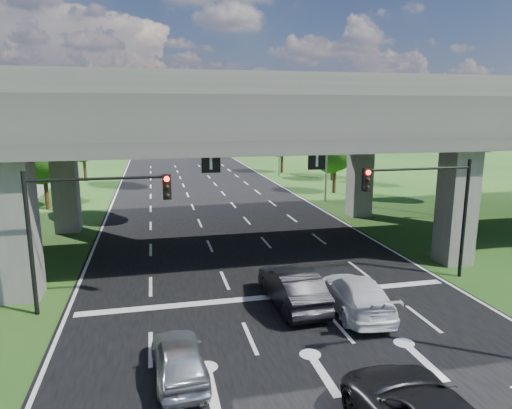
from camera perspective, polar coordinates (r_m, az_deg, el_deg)
name	(u,v)px	position (r m, az deg, el deg)	size (l,w,h in m)	color
ground	(296,333)	(18.07, 5.03, -15.76)	(160.00, 160.00, 0.00)	#1D4717
road	(244,254)	(27.04, -1.46, -6.19)	(18.00, 120.00, 0.03)	black
overpass	(237,117)	(27.70, -2.37, 10.86)	(80.00, 15.00, 10.00)	#343230
signal_right	(428,198)	(23.45, 20.69, 0.78)	(5.76, 0.54, 6.00)	black
signal_left	(85,214)	(19.82, -20.61, -1.10)	(5.76, 0.54, 6.00)	black
streetlight_far	(323,138)	(42.12, 8.37, 8.21)	(3.38, 0.25, 10.00)	gray
streetlight_beyond	(276,131)	(57.32, 2.57, 9.22)	(3.38, 0.25, 10.00)	gray
tree_left_near	(43,153)	(42.34, -25.04, 5.87)	(4.50, 4.50, 7.80)	black
tree_left_mid	(30,153)	(50.84, -26.45, 5.81)	(3.91, 3.90, 6.76)	black
tree_left_far	(83,138)	(57.88, -20.83, 7.80)	(4.80, 4.80, 8.32)	black
tree_right_near	(336,149)	(47.02, 9.94, 6.86)	(4.20, 4.20, 7.28)	black
tree_right_mid	(333,146)	(55.55, 9.63, 7.26)	(3.91, 3.90, 6.76)	black
tree_right_far	(282,137)	(61.75, 3.33, 8.43)	(4.50, 4.50, 7.80)	black
car_silver	(179,358)	(15.29, -9.60, -18.38)	(1.58, 3.93, 1.34)	#ABAFB3
car_dark	(292,287)	(20.01, 4.57, -10.26)	(1.74, 4.99, 1.64)	black
car_white	(356,294)	(19.89, 12.41, -10.88)	(2.09, 5.15, 1.49)	white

